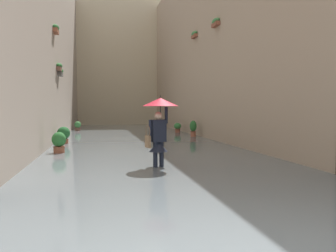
% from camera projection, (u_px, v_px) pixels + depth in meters
% --- Properties ---
extents(ground_plane, '(71.94, 71.94, 0.00)m').
position_uv_depth(ground_plane, '(134.00, 141.00, 17.21)').
color(ground_plane, gray).
extents(flood_water, '(8.20, 34.78, 0.11)m').
position_uv_depth(flood_water, '(134.00, 139.00, 17.20)').
color(flood_water, slate).
rests_on(flood_water, ground_plane).
extents(building_facade_left, '(2.04, 32.78, 11.21)m').
position_uv_depth(building_facade_left, '(219.00, 35.00, 17.84)').
color(building_facade_left, tan).
rests_on(building_facade_left, ground_plane).
extents(building_facade_right, '(2.04, 32.78, 11.41)m').
position_uv_depth(building_facade_right, '(38.00, 24.00, 15.96)').
color(building_facade_right, '#A89989').
rests_on(building_facade_right, ground_plane).
extents(building_facade_far, '(11.00, 1.80, 13.06)m').
position_uv_depth(building_facade_far, '(117.00, 57.00, 31.80)').
color(building_facade_far, beige).
rests_on(building_facade_far, ground_plane).
extents(person_wading, '(0.97, 0.97, 2.02)m').
position_uv_depth(person_wading, '(159.00, 119.00, 8.82)').
color(person_wading, '#2D2319').
rests_on(person_wading, ground_plane).
extents(potted_plant_mid_left, '(0.47, 0.47, 0.73)m').
position_uv_depth(potted_plant_mid_left, '(178.00, 128.00, 21.35)').
color(potted_plant_mid_left, brown).
rests_on(potted_plant_mid_left, ground_plane).
extents(potted_plant_mid_right, '(0.44, 0.44, 0.76)m').
position_uv_depth(potted_plant_mid_right, '(78.00, 126.00, 23.25)').
color(potted_plant_mid_right, brown).
rests_on(potted_plant_mid_right, ground_plane).
extents(potted_plant_far_right, '(0.57, 0.57, 0.85)m').
position_uv_depth(potted_plant_far_right, '(64.00, 135.00, 14.74)').
color(potted_plant_far_right, '#9E563D').
rests_on(potted_plant_far_right, ground_plane).
extents(potted_plant_far_left, '(0.38, 0.38, 1.00)m').
position_uv_depth(potted_plant_far_left, '(193.00, 129.00, 18.23)').
color(potted_plant_far_left, '#9E563D').
rests_on(potted_plant_far_left, ground_plane).
extents(potted_plant_near_right, '(0.49, 0.49, 0.84)m').
position_uv_depth(potted_plant_near_right, '(59.00, 143.00, 11.66)').
color(potted_plant_near_right, '#9E563D').
rests_on(potted_plant_near_right, ground_plane).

